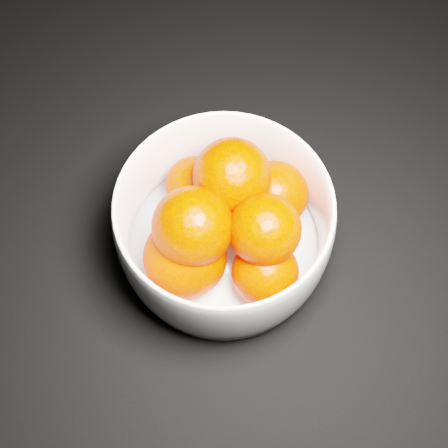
# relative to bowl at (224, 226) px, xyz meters

# --- Properties ---
(ground) EXTENTS (3.00, 3.00, 0.00)m
(ground) POSITION_rel_bowl_xyz_m (0.18, 0.19, -0.05)
(ground) COLOR black
(ground) RESTS_ON ground
(bowl) EXTENTS (0.22, 0.22, 0.11)m
(bowl) POSITION_rel_bowl_xyz_m (0.00, 0.00, 0.00)
(bowl) COLOR white
(bowl) RESTS_ON ground
(orange_pile) EXTENTS (0.16, 0.17, 0.12)m
(orange_pile) POSITION_rel_bowl_xyz_m (0.00, -0.00, 0.01)
(orange_pile) COLOR #EB2800
(orange_pile) RESTS_ON bowl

